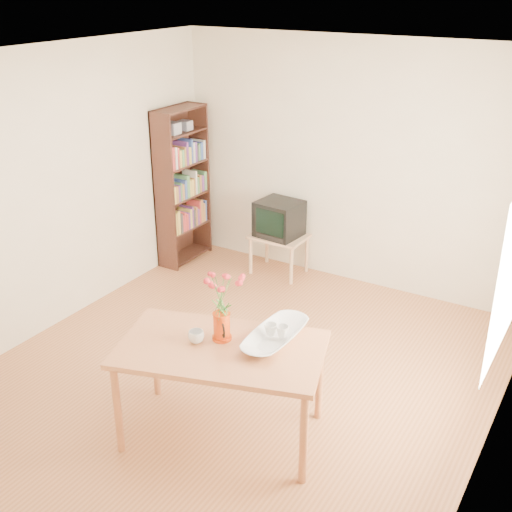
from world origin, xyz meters
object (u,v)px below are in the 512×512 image
Objects in this scene: table at (221,356)px; television at (280,218)px; pitcher at (222,327)px; mug at (196,337)px; bowl at (276,315)px.

table is 3.28× the size of television.
mug is (-0.13, -0.13, -0.05)m from pitcher.
television reaches higher than mug.
mug is 0.26× the size of bowl.
pitcher is at bearing -64.24° from television.
bowl reaches higher than mug.
table is at bearing 161.85° from mug.
pitcher is at bearing -151.66° from bowl.
television is (-0.82, 2.71, -0.13)m from mug.
table is 2.85m from television.
television reaches higher than table.
pitcher is (-0.05, 0.09, 0.18)m from table.
pitcher is 2.75m from television.
mug is 0.58m from bowl.
mug is (-0.18, -0.04, 0.12)m from table.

